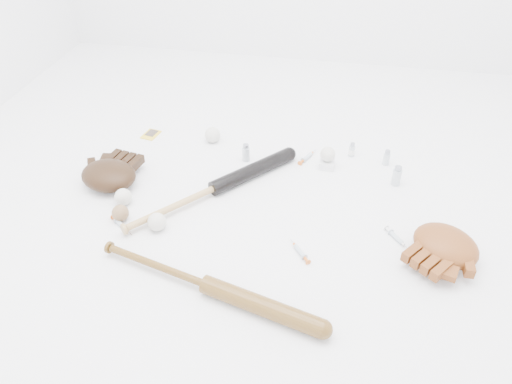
% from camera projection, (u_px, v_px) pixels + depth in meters
% --- Properties ---
extents(bat_dark, '(0.61, 0.69, 0.06)m').
position_uv_depth(bat_dark, '(214.00, 188.00, 2.03)').
color(bat_dark, black).
rests_on(bat_dark, ground).
extents(bat_wood, '(0.84, 0.28, 0.06)m').
position_uv_depth(bat_wood, '(206.00, 285.00, 1.63)').
color(bat_wood, brown).
rests_on(bat_wood, ground).
extents(glove_dark, '(0.33, 0.33, 0.10)m').
position_uv_depth(glove_dark, '(109.00, 175.00, 2.07)').
color(glove_dark, black).
rests_on(glove_dark, ground).
extents(glove_tan, '(0.39, 0.39, 0.10)m').
position_uv_depth(glove_tan, '(446.00, 245.00, 1.74)').
color(glove_tan, brown).
rests_on(glove_tan, ground).
extents(trading_card, '(0.08, 0.10, 0.01)m').
position_uv_depth(trading_card, '(151.00, 135.00, 2.42)').
color(trading_card, yellow).
rests_on(trading_card, ground).
extents(pedestal, '(0.07, 0.07, 0.04)m').
position_uv_depth(pedestal, '(327.00, 164.00, 2.19)').
color(pedestal, white).
rests_on(pedestal, ground).
extents(baseball_on_pedestal, '(0.07, 0.07, 0.07)m').
position_uv_depth(baseball_on_pedestal, '(328.00, 154.00, 2.16)').
color(baseball_on_pedestal, beige).
rests_on(baseball_on_pedestal, pedestal).
extents(baseball_left, '(0.07, 0.07, 0.07)m').
position_uv_depth(baseball_left, '(123.00, 197.00, 1.98)').
color(baseball_left, beige).
rests_on(baseball_left, ground).
extents(baseball_upper, '(0.07, 0.07, 0.07)m').
position_uv_depth(baseball_upper, '(213.00, 135.00, 2.35)').
color(baseball_upper, beige).
rests_on(baseball_upper, ground).
extents(baseball_mid, '(0.07, 0.07, 0.07)m').
position_uv_depth(baseball_mid, '(157.00, 222.00, 1.86)').
color(baseball_mid, beige).
rests_on(baseball_mid, ground).
extents(baseball_aged, '(0.07, 0.07, 0.07)m').
position_uv_depth(baseball_aged, '(120.00, 213.00, 1.91)').
color(baseball_aged, olive).
rests_on(baseball_aged, ground).
extents(syringe_0, '(0.14, 0.12, 0.02)m').
position_uv_depth(syringe_0, '(122.00, 225.00, 1.89)').
color(syringe_0, '#ADBCC6').
rests_on(syringe_0, ground).
extents(syringe_1, '(0.11, 0.13, 0.02)m').
position_uv_depth(syringe_1, '(300.00, 251.00, 1.78)').
color(syringe_1, '#ADBCC6').
rests_on(syringe_1, ground).
extents(syringe_2, '(0.09, 0.15, 0.02)m').
position_uv_depth(syringe_2, '(307.00, 157.00, 2.25)').
color(syringe_2, '#ADBCC6').
rests_on(syringe_2, ground).
extents(syringe_3, '(0.11, 0.13, 0.02)m').
position_uv_depth(syringe_3, '(396.00, 238.00, 1.83)').
color(syringe_3, '#ADBCC6').
rests_on(syringe_3, ground).
extents(vial_0, '(0.03, 0.03, 0.07)m').
position_uv_depth(vial_0, '(352.00, 150.00, 2.26)').
color(vial_0, '#B4BFC6').
rests_on(vial_0, ground).
extents(vial_1, '(0.03, 0.03, 0.07)m').
position_uv_depth(vial_1, '(387.00, 158.00, 2.20)').
color(vial_1, '#B4BFC6').
rests_on(vial_1, ground).
extents(vial_2, '(0.03, 0.03, 0.08)m').
position_uv_depth(vial_2, '(246.00, 153.00, 2.22)').
color(vial_2, '#B4BFC6').
rests_on(vial_2, ground).
extents(vial_3, '(0.04, 0.04, 0.09)m').
position_uv_depth(vial_3, '(397.00, 176.00, 2.08)').
color(vial_3, '#B4BFC6').
rests_on(vial_3, ground).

